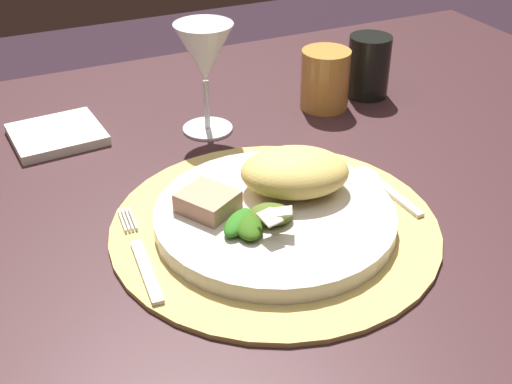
# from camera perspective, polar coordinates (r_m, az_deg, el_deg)

# --- Properties ---
(dining_table) EXTENTS (1.47, 0.98, 0.74)m
(dining_table) POSITION_cam_1_polar(r_m,az_deg,el_deg) (0.88, -1.79, -7.09)
(dining_table) COLOR #3A2123
(dining_table) RESTS_ON ground
(placemat) EXTENTS (0.37, 0.37, 0.01)m
(placemat) POSITION_cam_1_polar(r_m,az_deg,el_deg) (0.75, 1.63, -2.96)
(placemat) COLOR tan
(placemat) RESTS_ON dining_table
(dinner_plate) EXTENTS (0.27, 0.27, 0.02)m
(dinner_plate) POSITION_cam_1_polar(r_m,az_deg,el_deg) (0.74, 1.64, -2.15)
(dinner_plate) COLOR silver
(dinner_plate) RESTS_ON placemat
(pasta_serving) EXTENTS (0.15, 0.13, 0.05)m
(pasta_serving) POSITION_cam_1_polar(r_m,az_deg,el_deg) (0.76, 3.38, 1.75)
(pasta_serving) COLOR #E5C663
(pasta_serving) RESTS_ON dinner_plate
(salad_greens) EXTENTS (0.10, 0.07, 0.03)m
(salad_greens) POSITION_cam_1_polar(r_m,az_deg,el_deg) (0.70, 0.12, -2.38)
(salad_greens) COLOR #4C611E
(salad_greens) RESTS_ON dinner_plate
(bread_piece) EXTENTS (0.07, 0.08, 0.02)m
(bread_piece) POSITION_cam_1_polar(r_m,az_deg,el_deg) (0.73, -4.20, -0.83)
(bread_piece) COLOR tan
(bread_piece) RESTS_ON dinner_plate
(fork) EXTENTS (0.03, 0.17, 0.00)m
(fork) POSITION_cam_1_polar(r_m,az_deg,el_deg) (0.70, -9.91, -5.55)
(fork) COLOR silver
(fork) RESTS_ON placemat
(spoon) EXTENTS (0.02, 0.13, 0.01)m
(spoon) POSITION_cam_1_polar(r_m,az_deg,el_deg) (0.83, 10.52, 0.85)
(spoon) COLOR silver
(spoon) RESTS_ON placemat
(napkin) EXTENTS (0.13, 0.12, 0.01)m
(napkin) POSITION_cam_1_polar(r_m,az_deg,el_deg) (0.97, -16.85, 4.78)
(napkin) COLOR white
(napkin) RESTS_ON dining_table
(wine_glass) EXTENTS (0.08, 0.08, 0.16)m
(wine_glass) POSITION_cam_1_polar(r_m,az_deg,el_deg) (0.92, -4.47, 11.63)
(wine_glass) COLOR silver
(wine_glass) RESTS_ON dining_table
(amber_tumbler) EXTENTS (0.07, 0.07, 0.09)m
(amber_tumbler) POSITION_cam_1_polar(r_m,az_deg,el_deg) (1.02, 5.99, 9.68)
(amber_tumbler) COLOR #C78B3E
(amber_tumbler) RESTS_ON dining_table
(dark_tumbler) EXTENTS (0.07, 0.07, 0.10)m
(dark_tumbler) POSITION_cam_1_polar(r_m,az_deg,el_deg) (1.07, 9.71, 10.68)
(dark_tumbler) COLOR black
(dark_tumbler) RESTS_ON dining_table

